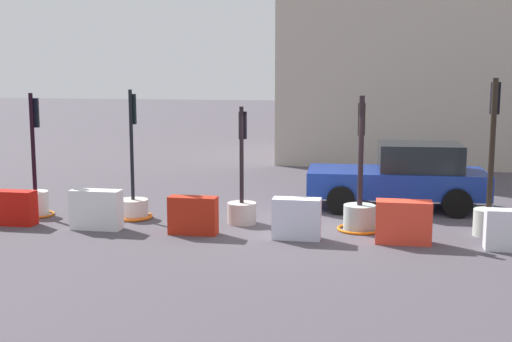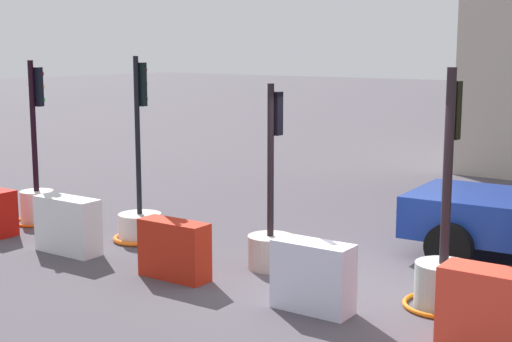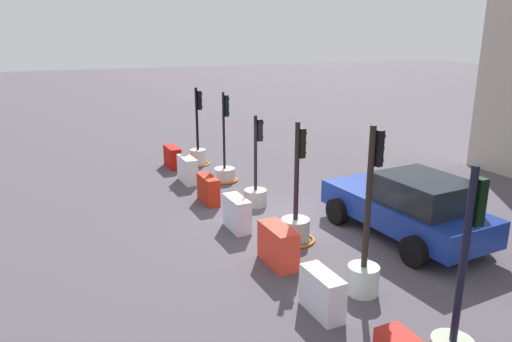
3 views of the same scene
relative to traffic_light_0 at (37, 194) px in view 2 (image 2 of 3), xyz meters
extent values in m
plane|color=#4B454D|center=(6.44, 0.22, -0.53)|extent=(120.00, 120.00, 0.00)
cylinder|color=silver|center=(0.00, -0.01, -0.23)|extent=(0.60, 0.60, 0.59)
cylinder|color=black|center=(0.00, -0.01, 1.24)|extent=(0.10, 0.10, 2.36)
cube|color=black|center=(0.02, 0.10, 1.95)|extent=(0.20, 0.16, 0.70)
sphere|color=red|center=(0.04, 0.18, 2.18)|extent=(0.11, 0.11, 0.11)
sphere|color=orange|center=(0.04, 0.18, 1.95)|extent=(0.11, 0.11, 0.11)
sphere|color=green|center=(0.04, 0.18, 1.72)|extent=(0.11, 0.11, 0.11)
torus|color=orange|center=(0.00, -0.01, -0.50)|extent=(0.85, 0.85, 0.05)
cylinder|color=beige|center=(2.42, 0.19, -0.30)|extent=(0.71, 0.71, 0.45)
cylinder|color=black|center=(2.42, 0.19, 1.22)|extent=(0.08, 0.08, 2.58)
cube|color=black|center=(2.43, 0.29, 2.06)|extent=(0.16, 0.14, 0.70)
sphere|color=red|center=(2.44, 0.36, 2.29)|extent=(0.09, 0.09, 0.09)
sphere|color=orange|center=(2.44, 0.36, 2.06)|extent=(0.09, 0.09, 0.09)
sphere|color=green|center=(2.44, 0.36, 1.82)|extent=(0.09, 0.09, 0.09)
torus|color=orange|center=(2.42, 0.19, -0.48)|extent=(0.90, 0.90, 0.08)
cylinder|color=#BCAFA8|center=(5.06, 0.18, -0.28)|extent=(0.66, 0.66, 0.48)
cylinder|color=black|center=(5.06, 0.18, 1.05)|extent=(0.10, 0.10, 2.20)
cube|color=black|center=(5.06, 0.30, 1.72)|extent=(0.17, 0.15, 0.62)
sphere|color=red|center=(5.06, 0.39, 1.93)|extent=(0.10, 0.10, 0.10)
sphere|color=orange|center=(5.06, 0.39, 1.72)|extent=(0.10, 0.10, 0.10)
sphere|color=green|center=(5.06, 0.39, 1.51)|extent=(0.10, 0.10, 0.10)
cylinder|color=#A9B5AE|center=(7.73, 0.07, -0.24)|extent=(0.70, 0.70, 0.56)
cylinder|color=black|center=(7.73, 0.07, 1.23)|extent=(0.12, 0.12, 2.38)
cube|color=black|center=(7.72, 0.20, 1.91)|extent=(0.15, 0.14, 0.70)
sphere|color=red|center=(7.72, 0.28, 2.14)|extent=(0.09, 0.09, 0.09)
sphere|color=orange|center=(7.72, 0.28, 1.91)|extent=(0.09, 0.09, 0.09)
sphere|color=green|center=(7.72, 0.28, 1.67)|extent=(0.09, 0.09, 0.09)
torus|color=orange|center=(7.73, 0.07, -0.50)|extent=(0.97, 0.97, 0.06)
cube|color=silver|center=(2.04, -1.01, -0.09)|extent=(1.13, 0.43, 0.88)
cube|color=#B22311|center=(4.26, -1.00, -0.12)|extent=(1.05, 0.40, 0.82)
cube|color=silver|center=(6.49, -0.97, -0.10)|extent=(1.01, 0.43, 0.86)
cube|color=red|center=(8.66, -0.86, -0.09)|extent=(1.12, 0.50, 0.87)
cylinder|color=black|center=(7.20, 1.63, -0.18)|extent=(0.71, 0.33, 0.69)
cylinder|color=black|center=(7.06, 3.56, -0.18)|extent=(0.71, 0.33, 0.69)
camera|label=1|loc=(8.44, -14.44, 2.98)|focal=47.02mm
camera|label=2|loc=(11.04, -8.40, 2.66)|focal=52.19mm
camera|label=3|loc=(17.27, -5.16, 4.39)|focal=33.74mm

